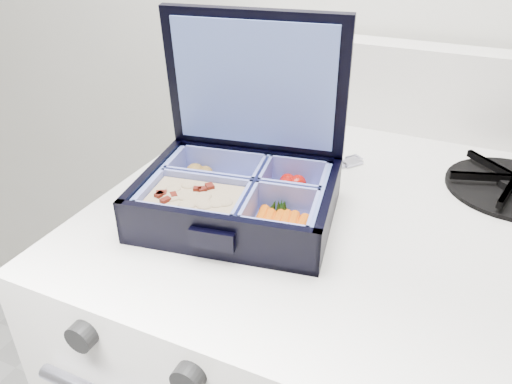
% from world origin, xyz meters
% --- Properties ---
extents(bento_box, '(0.25, 0.21, 0.05)m').
position_xyz_m(bento_box, '(0.16, 1.60, 0.90)').
color(bento_box, black).
rests_on(bento_box, stove).
extents(burner_grate_rear, '(0.20, 0.20, 0.02)m').
position_xyz_m(burner_grate_rear, '(0.08, 1.79, 0.88)').
color(burner_grate_rear, black).
rests_on(burner_grate_rear, stove).
extents(fork, '(0.12, 0.15, 0.01)m').
position_xyz_m(fork, '(0.20, 1.72, 0.88)').
color(fork, '#A7A8C0').
rests_on(fork, stove).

